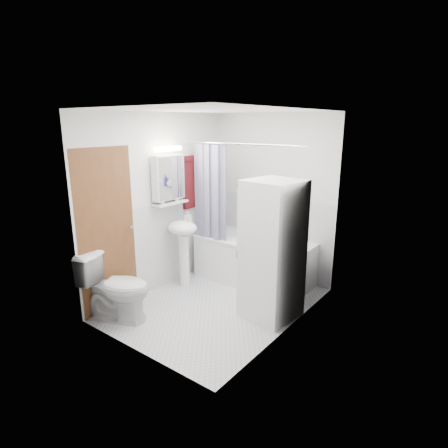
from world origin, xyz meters
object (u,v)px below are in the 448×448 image
Objects in this scene: sink at (183,238)px; toilet at (116,287)px; bathtub at (254,258)px; washer_dryer at (272,250)px.

toilet is (0.03, -1.18, -0.30)m from sink.
bathtub is 1.08m from sink.
toilet is (-1.40, -1.17, -0.43)m from washer_dryer.
toilet reaches higher than bathtub.
sink is 0.63× the size of washer_dryer.
washer_dryer is (0.71, -0.74, 0.47)m from bathtub.
bathtub is 1.02× the size of washer_dryer.
sink reaches higher than bathtub.
sink is at bearing -22.27° from toilet.
washer_dryer is at bearing -0.42° from sink.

